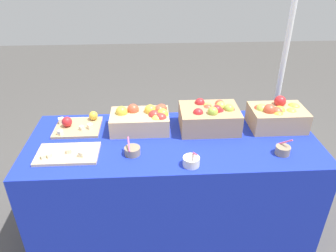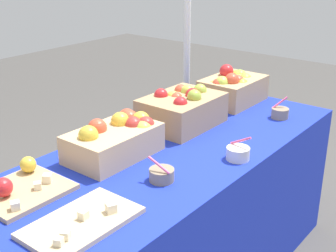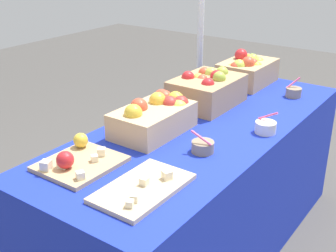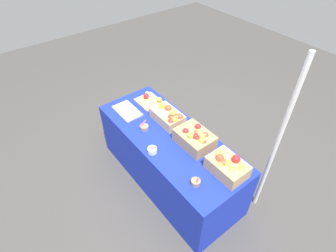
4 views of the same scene
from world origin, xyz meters
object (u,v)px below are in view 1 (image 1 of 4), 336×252
apple_crate_right (143,119)px  sample_bowl_far (191,161)px  cutting_board_front (68,154)px  apple_crate_left (277,116)px  apple_crate_middle (210,117)px  tent_pole (281,73)px  sample_bowl_near (283,150)px  cutting_board_back (78,125)px  sample_bowl_mid (132,151)px

apple_crate_right → sample_bowl_far: bearing=-56.9°
apple_crate_right → cutting_board_front: apple_crate_right is taller
apple_crate_left → apple_crate_middle: size_ratio=0.93×
apple_crate_left → tent_pole: bearing=68.7°
apple_crate_left → apple_crate_right: apple_crate_left is taller
apple_crate_right → sample_bowl_near: size_ratio=3.58×
cutting_board_back → sample_bowl_far: bearing=-32.9°
sample_bowl_far → sample_bowl_near: bearing=8.3°
cutting_board_front → sample_bowl_near: sample_bowl_near is taller
apple_crate_left → sample_bowl_far: apple_crate_left is taller
apple_crate_middle → cutting_board_back: size_ratio=1.29×
tent_pole → sample_bowl_mid: bearing=-147.6°
apple_crate_left → sample_bowl_near: (-0.07, -0.33, -0.06)m
cutting_board_back → apple_crate_left: bearing=-2.6°
apple_crate_left → cutting_board_back: (-1.38, 0.06, -0.07)m
cutting_board_front → cutting_board_back: cutting_board_back is taller
cutting_board_front → sample_bowl_near: size_ratio=3.38×
cutting_board_back → tent_pole: tent_pole is taller
cutting_board_back → sample_bowl_near: (1.31, -0.39, 0.01)m
cutting_board_front → sample_bowl_far: size_ratio=3.50×
apple_crate_left → apple_crate_right: (-0.92, 0.02, -0.01)m
sample_bowl_near → tent_pole: 0.85m
cutting_board_back → tent_pole: bearing=14.2°
apple_crate_left → sample_bowl_far: 0.76m
apple_crate_left → apple_crate_right: size_ratio=0.94×
cutting_board_front → sample_bowl_near: 1.31m
apple_crate_left → cutting_board_front: 1.41m
apple_crate_right → sample_bowl_mid: bearing=-102.3°
sample_bowl_near → apple_crate_left: bearing=78.1°
apple_crate_middle → apple_crate_right: size_ratio=1.01×
sample_bowl_near → sample_bowl_mid: sample_bowl_near is taller
apple_crate_middle → sample_bowl_near: (0.39, -0.34, -0.06)m
cutting_board_back → tent_pole: (1.55, 0.39, 0.20)m
sample_bowl_far → sample_bowl_mid: bearing=159.0°
apple_crate_left → apple_crate_right: 0.92m
cutting_board_front → tent_pole: tent_pole is taller
tent_pole → apple_crate_right: bearing=-158.1°
tent_pole → cutting_board_front: bearing=-154.9°
apple_crate_left → apple_crate_middle: (-0.46, 0.01, -0.00)m
apple_crate_middle → cutting_board_back: apple_crate_middle is taller
cutting_board_front → tent_pole: 1.73m
apple_crate_right → sample_bowl_mid: 0.31m
cutting_board_front → sample_bowl_far: 0.75m
cutting_board_front → tent_pole: size_ratio=0.19×
apple_crate_right → cutting_board_back: (-0.46, 0.05, -0.06)m
sample_bowl_mid → sample_bowl_far: size_ratio=0.95×
apple_crate_middle → sample_bowl_mid: apple_crate_middle is taller
apple_crate_middle → cutting_board_front: 0.96m
cutting_board_back → sample_bowl_near: sample_bowl_near is taller
apple_crate_right → tent_pole: tent_pole is taller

